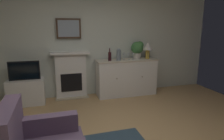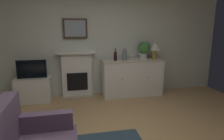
# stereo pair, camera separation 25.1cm
# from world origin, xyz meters

# --- Properties ---
(wall_rear) EXTENTS (6.39, 0.06, 2.71)m
(wall_rear) POSITION_xyz_m (0.00, 2.48, 1.36)
(wall_rear) COLOR silver
(wall_rear) RESTS_ON ground_plane
(fireplace_unit) EXTENTS (0.87, 0.30, 1.10)m
(fireplace_unit) POSITION_xyz_m (-0.47, 2.35, 0.55)
(fireplace_unit) COLOR white
(fireplace_unit) RESTS_ON ground_plane
(framed_picture) EXTENTS (0.55, 0.04, 0.45)m
(framed_picture) POSITION_xyz_m (-0.47, 2.40, 1.62)
(framed_picture) COLOR #473323
(sideboard_cabinet) EXTENTS (1.48, 0.49, 0.88)m
(sideboard_cabinet) POSITION_xyz_m (0.85, 2.17, 0.44)
(sideboard_cabinet) COLOR white
(sideboard_cabinet) RESTS_ON ground_plane
(table_lamp) EXTENTS (0.26, 0.26, 0.40)m
(table_lamp) POSITION_xyz_m (1.40, 2.17, 1.16)
(table_lamp) COLOR #B79338
(table_lamp) RESTS_ON sideboard_cabinet
(wine_bottle) EXTENTS (0.08, 0.08, 0.29)m
(wine_bottle) POSITION_xyz_m (0.42, 2.14, 0.99)
(wine_bottle) COLOR #331419
(wine_bottle) RESTS_ON sideboard_cabinet
(wine_glass_left) EXTENTS (0.07, 0.07, 0.16)m
(wine_glass_left) POSITION_xyz_m (0.78, 2.17, 1.01)
(wine_glass_left) COLOR silver
(wine_glass_left) RESTS_ON sideboard_cabinet
(wine_glass_center) EXTENTS (0.07, 0.07, 0.16)m
(wine_glass_center) POSITION_xyz_m (0.89, 2.12, 1.01)
(wine_glass_center) COLOR silver
(wine_glass_center) RESTS_ON sideboard_cabinet
(wine_glass_right) EXTENTS (0.07, 0.07, 0.16)m
(wine_glass_right) POSITION_xyz_m (1.00, 2.13, 1.01)
(wine_glass_right) COLOR silver
(wine_glass_right) RESTS_ON sideboard_cabinet
(vase_decorative) EXTENTS (0.11, 0.11, 0.28)m
(vase_decorative) POSITION_xyz_m (0.63, 2.12, 1.02)
(vase_decorative) COLOR slate
(vase_decorative) RESTS_ON sideboard_cabinet
(tv_cabinet) EXTENTS (0.75, 0.42, 0.56)m
(tv_cabinet) POSITION_xyz_m (-1.45, 2.19, 0.28)
(tv_cabinet) COLOR white
(tv_cabinet) RESTS_ON ground_plane
(tv_set) EXTENTS (0.62, 0.07, 0.40)m
(tv_set) POSITION_xyz_m (-1.45, 2.16, 0.76)
(tv_set) COLOR black
(tv_set) RESTS_ON tv_cabinet
(potted_plant_small) EXTENTS (0.30, 0.30, 0.43)m
(potted_plant_small) POSITION_xyz_m (1.15, 2.22, 1.14)
(potted_plant_small) COLOR beige
(potted_plant_small) RESTS_ON sideboard_cabinet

